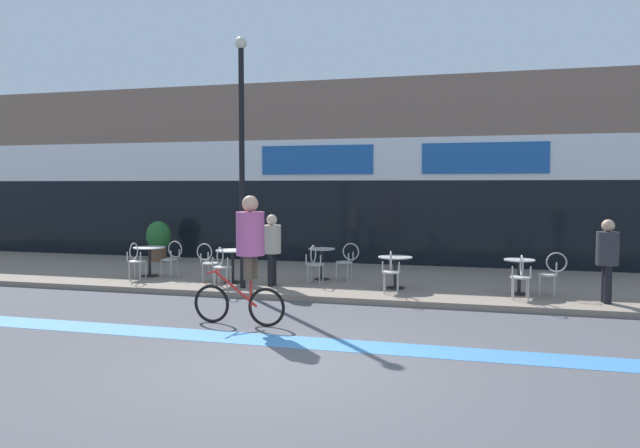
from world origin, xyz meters
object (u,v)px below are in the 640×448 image
Objects in this scene: planter_pot at (159,239)px; cafe_chair_2_near at (314,261)px; cafe_chair_1_near at (222,264)px; cafe_chair_4_side at (551,271)px; bistro_table_1 at (233,259)px; cafe_chair_1_side at (208,260)px; bistro_table_0 at (149,255)px; cafe_chair_2_side at (347,259)px; bistro_table_3 at (395,265)px; bistro_table_4 at (519,270)px; cafe_chair_0_near at (136,258)px; cyclist_0 at (248,248)px; cafe_chair_3_near at (391,269)px; lamp_post at (242,145)px; pedestrian_near_end at (272,244)px; cafe_chair_4_near at (521,274)px; pedestrian_far_end at (607,254)px; cafe_chair_0_side at (172,256)px; bistro_table_2 at (322,258)px.

cafe_chair_2_near is at bearing -26.98° from planter_pot.
cafe_chair_2_near is at bearing -66.63° from cafe_chair_1_near.
bistro_table_1 is at bearing 6.53° from cafe_chair_4_side.
planter_pot reaches higher than cafe_chair_1_side.
cafe_chair_2_side reaches higher than bistro_table_0.
bistro_table_3 is 2.59m from bistro_table_4.
cafe_chair_1_side is at bearing 6.40° from cafe_chair_4_side.
bistro_table_4 is 8.76m from cafe_chair_0_near.
bistro_table_3 is 0.34× the size of cyclist_0.
cyclist_0 is at bearing -153.24° from cafe_chair_1_near.
bistro_table_4 is 0.81× the size of cafe_chair_2_near.
cafe_chair_3_near is at bearing -6.27° from bistro_table_1.
lamp_post is (-1.36, -1.00, 2.62)m from cafe_chair_2_near.
cafe_chair_3_near is 2.78m from pedestrian_near_end.
cafe_chair_4_near is at bearing -93.91° from cafe_chair_1_near.
cafe_chair_3_near is 2.59m from cafe_chair_4_near.
bistro_table_4 is at bearing 4.72° from cafe_chair_4_side.
cafe_chair_4_near is at bearing -5.43° from pedestrian_far_end.
cyclist_0 reaches higher than cafe_chair_4_side.
cafe_chair_0_side is 0.56× the size of pedestrian_far_end.
pedestrian_near_end is (1.03, -0.16, 0.40)m from bistro_table_1.
cafe_chair_1_near is at bearing -23.22° from bistro_table_0.
planter_pot is (-6.30, 2.27, 0.15)m from cafe_chair_2_side.
bistro_table_4 is at bearing -3.62° from cafe_chair_4_near.
pedestrian_near_end reaches higher than cafe_chair_0_near.
cafe_chair_0_near is 2.45m from cafe_chair_1_near.
pedestrian_far_end is (11.74, -3.67, 0.29)m from planter_pot.
cyclist_0 is at bearing -140.97° from bistro_table_4.
bistro_table_1 is at bearing -4.61° from cafe_chair_1_near.
bistro_table_0 is 0.87× the size of cafe_chair_4_side.
lamp_post is (-5.84, -0.76, 2.62)m from bistro_table_4.
pedestrian_near_end reaches higher than bistro_table_2.
cafe_chair_3_near is 3.26m from cafe_chair_4_side.
cafe_chair_0_side is at bearing -170.53° from bistro_table_2.
bistro_table_0 is at bearing 76.52° from cafe_chair_3_near.
bistro_table_0 is at bearing -4.03° from cafe_chair_0_near.
lamp_post is (-1.36, -1.63, 2.60)m from bistro_table_2.
bistro_table_2 is 0.83× the size of cafe_chair_2_side.
pedestrian_far_end reaches higher than cafe_chair_2_side.
bistro_table_1 is 4.02m from cyclist_0.
bistro_table_4 is at bearing 5.05° from cafe_chair_1_side.
bistro_table_3 is 4.39m from cafe_chair_1_side.
cafe_chair_4_side is 0.17× the size of lamp_post.
cafe_chair_0_side is 1.00× the size of cafe_chair_1_side.
cafe_chair_2_near is 0.17× the size of lamp_post.
cafe_chair_1_near is 0.17× the size of lamp_post.
cafe_chair_1_side is 1.00× the size of cafe_chair_3_near.
cafe_chair_3_near is 4.19m from pedestrian_far_end.
bistro_table_2 is 0.47× the size of pedestrian_near_end.
bistro_table_2 is at bearing 25.92° from cafe_chair_1_side.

